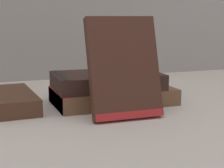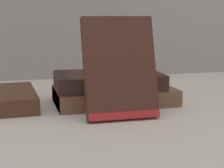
% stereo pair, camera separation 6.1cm
% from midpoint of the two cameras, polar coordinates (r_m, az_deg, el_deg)
% --- Properties ---
extents(ground_plane, '(3.00, 3.00, 0.00)m').
position_cam_midpoint_polar(ground_plane, '(0.69, 2.38, -3.31)').
color(ground_plane, beige).
extents(book_flat_bottom, '(0.22, 0.12, 0.03)m').
position_cam_midpoint_polar(book_flat_bottom, '(0.70, 2.45, -1.83)').
color(book_flat_bottom, brown).
rests_on(book_flat_bottom, ground_plane).
extents(book_flat_top, '(0.20, 0.13, 0.03)m').
position_cam_midpoint_polar(book_flat_top, '(0.70, 1.85, 0.52)').
color(book_flat_top, '#331E19').
rests_on(book_flat_top, book_flat_bottom).
extents(book_leaning_front, '(0.12, 0.06, 0.16)m').
position_cam_midpoint_polar(book_leaning_front, '(0.60, 4.20, 1.96)').
color(book_leaning_front, '#422319').
rests_on(book_leaning_front, ground_plane).
extents(pocket_watch, '(0.05, 0.05, 0.01)m').
position_cam_midpoint_polar(pocket_watch, '(0.69, 3.98, 1.77)').
color(pocket_watch, silver).
rests_on(pocket_watch, book_flat_top).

